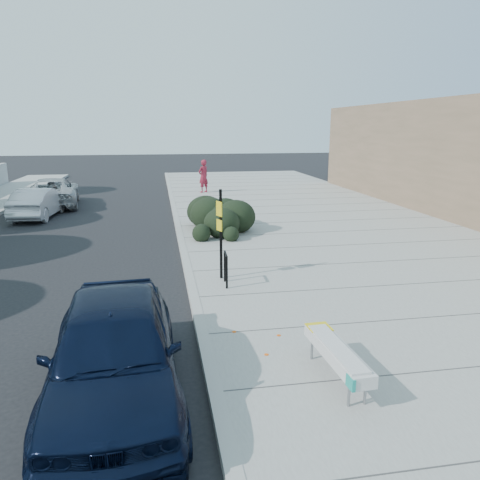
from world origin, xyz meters
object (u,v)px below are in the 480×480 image
object	(u,v)px
bike_rack	(226,266)
wagon_silver	(38,203)
bench	(337,353)
pedestrian	(203,176)
suv_silver	(53,192)
sign_post	(220,228)
sedan_navy	(114,350)

from	to	relation	value
bike_rack	wagon_silver	bearing A→B (deg)	124.72
bike_rack	wagon_silver	distance (m)	12.90
bench	bike_rack	distance (m)	4.82
wagon_silver	pedestrian	size ratio (longest dim) A/B	2.10
wagon_silver	suv_silver	size ratio (longest dim) A/B	0.78
bench	pedestrian	bearing A→B (deg)	87.00
bike_rack	sign_post	world-z (taller)	sign_post
pedestrian	bench	bearing A→B (deg)	51.71
sedan_navy	wagon_silver	bearing A→B (deg)	103.82
pedestrian	bike_rack	bearing A→B (deg)	48.13
suv_silver	pedestrian	world-z (taller)	pedestrian
sedan_navy	bench	bearing A→B (deg)	-7.64
bench	sign_post	distance (m)	5.43
bench	wagon_silver	distance (m)	17.51
bike_rack	sign_post	distance (m)	0.99
bench	suv_silver	size ratio (longest dim) A/B	0.36
sign_post	sedan_navy	world-z (taller)	sign_post
bike_rack	sedan_navy	world-z (taller)	sedan_navy
bench	suv_silver	xyz separation A→B (m)	(-7.87, 18.75, 0.13)
bench	pedestrian	size ratio (longest dim) A/B	0.98
bench	bike_rack	world-z (taller)	bike_rack
sign_post	bike_rack	bearing A→B (deg)	-107.03
suv_silver	pedestrian	xyz separation A→B (m)	(7.95, 2.72, 0.39)
pedestrian	wagon_silver	bearing A→B (deg)	-1.82
bench	sedan_navy	distance (m)	3.34
bench	sign_post	xyz separation A→B (m)	(-1.09, 5.25, 0.88)
bench	sedan_navy	size ratio (longest dim) A/B	0.40
sign_post	suv_silver	distance (m)	15.13
bench	sign_post	bearing A→B (deg)	98.91
suv_silver	sedan_navy	bearing A→B (deg)	96.47
sedan_navy	suv_silver	distance (m)	19.02
sedan_navy	bike_rack	bearing A→B (deg)	59.90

